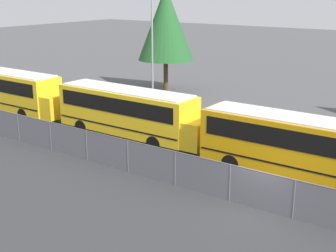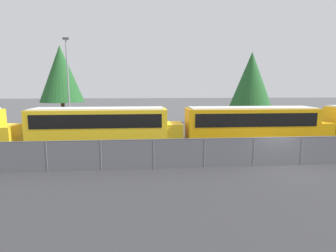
% 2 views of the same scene
% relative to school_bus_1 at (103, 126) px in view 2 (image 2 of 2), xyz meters
% --- Properties ---
extents(ground_plane, '(200.00, 200.00, 0.00)m').
position_rel_school_bus_1_xyz_m(ground_plane, '(11.51, -4.51, -2.02)').
color(ground_plane, '#4C4C4F').
extents(fence, '(72.04, 0.07, 1.86)m').
position_rel_school_bus_1_xyz_m(fence, '(11.51, -4.52, -1.07)').
color(fence, '#9EA0A5').
rests_on(fence, ground_plane).
extents(school_bus_1, '(11.42, 2.47, 3.41)m').
position_rel_school_bus_1_xyz_m(school_bus_1, '(0.00, 0.00, 0.00)').
color(school_bus_1, yellow).
rests_on(school_bus_1, ground_plane).
extents(school_bus_2, '(11.42, 2.47, 3.41)m').
position_rel_school_bus_1_xyz_m(school_bus_2, '(11.69, -0.24, 0.00)').
color(school_bus_2, orange).
rests_on(school_bus_2, ground_plane).
extents(light_pole, '(0.60, 0.24, 10.01)m').
position_rel_school_bus_1_xyz_m(light_pole, '(-4.92, 9.01, 3.38)').
color(light_pole, gray).
rests_on(light_pole, ground_plane).
extents(tree_0, '(5.51, 5.51, 9.53)m').
position_rel_school_bus_1_xyz_m(tree_0, '(17.37, 14.48, 3.91)').
color(tree_0, '#51381E').
rests_on(tree_0, ground_plane).
extents(tree_1, '(5.32, 5.32, 9.99)m').
position_rel_school_bus_1_xyz_m(tree_1, '(-7.14, 14.07, 4.49)').
color(tree_1, '#51381E').
rests_on(tree_1, ground_plane).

